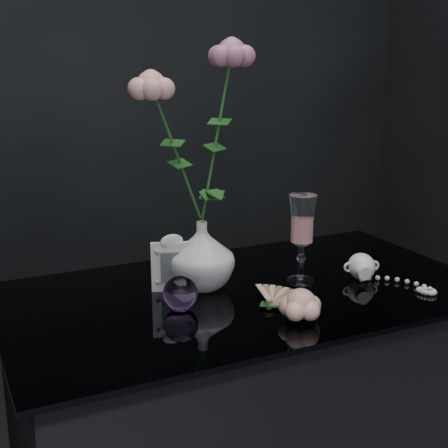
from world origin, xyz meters
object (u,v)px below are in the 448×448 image
loose_rose (301,304)px  pearl_jar (362,265)px  paperweight (180,292)px  wine_glass (302,239)px  picture_frame (172,262)px  vase (202,255)px

loose_rose → pearl_jar: (0.25, 0.14, -0.00)m
paperweight → wine_glass: bearing=5.5°
picture_frame → paperweight: size_ratio=1.79×
pearl_jar → loose_rose: bearing=-134.6°
wine_glass → loose_rose: size_ratio=1.09×
picture_frame → paperweight: picture_frame is taller
vase → loose_rose: bearing=-67.4°
vase → picture_frame: (-0.07, 0.01, -0.01)m
loose_rose → picture_frame: bearing=124.7°
vase → wine_glass: size_ratio=0.74×
paperweight → pearl_jar: size_ratio=0.32×
loose_rose → pearl_jar: same height
wine_glass → pearl_jar: 0.16m
wine_glass → picture_frame: wine_glass is taller
paperweight → pearl_jar: paperweight is taller
paperweight → loose_rose: paperweight is taller
wine_glass → paperweight: (-0.30, -0.03, -0.07)m
wine_glass → paperweight: bearing=-174.5°
vase → loose_rose: size_ratio=0.81×
wine_glass → picture_frame: 0.29m
vase → loose_rose: 0.27m
paperweight → pearl_jar: bearing=-1.3°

